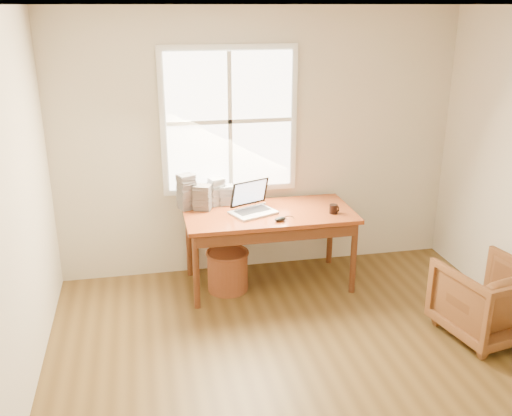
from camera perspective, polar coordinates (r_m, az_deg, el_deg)
The scene contains 11 objects.
room_shell at distance 3.71m, azimuth 6.68°, elevation -0.69°, with size 4.04×4.54×2.64m.
desk at distance 5.40m, azimuth 1.31°, elevation -0.59°, with size 1.60×0.80×0.04m, color brown.
armchair at distance 5.10m, azimuth 22.06°, elevation -8.47°, with size 0.68×0.70×0.64m, color brown.
wicker_stool at distance 5.50m, azimuth -2.86°, elevation -6.32°, with size 0.38×0.38×0.38m, color brown.
laptop at distance 5.29m, azimuth -0.29°, elevation 0.87°, with size 0.38×0.40×0.28m, color silver, non-canonical shape.
mouse at distance 5.16m, azimuth 2.43°, elevation -1.11°, with size 0.11×0.07×0.04m, color black.
coffee_mug at distance 5.39m, azimuth 7.74°, elevation -0.10°, with size 0.08×0.08×0.09m, color black.
cd_stack_a at distance 5.55m, azimuth -4.01°, elevation 1.65°, with size 0.14×0.12×0.27m, color silver.
cd_stack_b at distance 5.44m, azimuth -5.37°, elevation 1.06°, with size 0.16×0.14×0.24m, color #292A2F.
cd_stack_c at distance 5.46m, azimuth -6.96°, elevation 1.59°, with size 0.15×0.13×0.34m, color #90919C.
cd_stack_d at distance 5.58m, azimuth -3.01°, elevation 1.30°, with size 0.15×0.13×0.19m, color silver.
Camera 1 is at (-1.14, -3.13, 2.60)m, focal length 40.00 mm.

